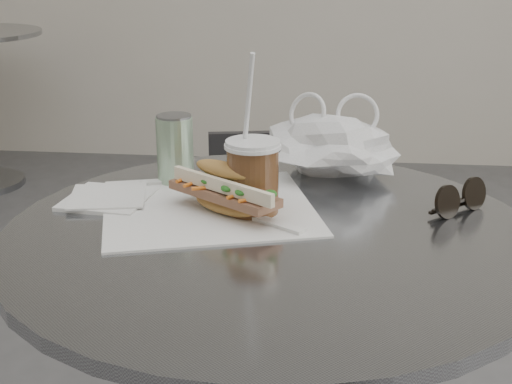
# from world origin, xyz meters

# --- Properties ---
(chair_far) EXTENTS (0.36, 0.39, 0.68)m
(chair_far) POSITION_xyz_m (-0.05, 0.83, 0.31)
(chair_far) COLOR #303032
(chair_far) RESTS_ON ground
(sandwich_paper) EXTENTS (0.38, 0.37, 0.00)m
(sandwich_paper) POSITION_xyz_m (-0.10, 0.27, 0.74)
(sandwich_paper) COLOR white
(sandwich_paper) RESTS_ON cafe_table
(banh_mi) EXTENTS (0.23, 0.21, 0.08)m
(banh_mi) POSITION_xyz_m (-0.07, 0.25, 0.78)
(banh_mi) COLOR #B87C45
(banh_mi) RESTS_ON sandwich_paper
(iced_coffee) EXTENTS (0.08, 0.08, 0.24)m
(iced_coffee) POSITION_xyz_m (-0.03, 0.26, 0.80)
(iced_coffee) COLOR brown
(iced_coffee) RESTS_ON cafe_table
(sunglasses) EXTENTS (0.10, 0.09, 0.05)m
(sunglasses) POSITION_xyz_m (0.27, 0.29, 0.76)
(sunglasses) COLOR black
(sunglasses) RESTS_ON cafe_table
(plastic_bag) EXTENTS (0.24, 0.21, 0.10)m
(plastic_bag) POSITION_xyz_m (0.08, 0.44, 0.79)
(plastic_bag) COLOR white
(plastic_bag) RESTS_ON cafe_table
(napkin_stack) EXTENTS (0.14, 0.14, 0.01)m
(napkin_stack) POSITION_xyz_m (-0.26, 0.29, 0.74)
(napkin_stack) COLOR white
(napkin_stack) RESTS_ON cafe_table
(drink_can) EXTENTS (0.06, 0.06, 0.12)m
(drink_can) POSITION_xyz_m (-0.18, 0.39, 0.80)
(drink_can) COLOR #518B52
(drink_can) RESTS_ON cafe_table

